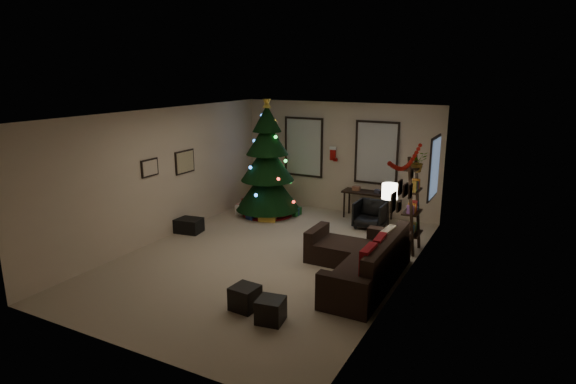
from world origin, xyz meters
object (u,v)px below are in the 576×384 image
at_px(desk, 368,195).
at_px(desk_chair, 370,215).
at_px(christmas_tree, 267,166).
at_px(sofa, 362,263).
at_px(bookshelf, 413,206).

distance_m(desk, desk_chair, 0.76).
xyz_separation_m(christmas_tree, sofa, (3.27, -2.48, -0.93)).
height_order(christmas_tree, bookshelf, christmas_tree).
xyz_separation_m(christmas_tree, bookshelf, (3.71, -0.86, -0.27)).
bearing_deg(bookshelf, desk, 130.67).
distance_m(christmas_tree, desk_chair, 2.71).
xyz_separation_m(sofa, desk, (-1.00, 3.28, 0.31)).
relative_size(desk_chair, bookshelf, 0.32).
distance_m(sofa, desk_chair, 2.73).
relative_size(sofa, desk, 2.08).
bearing_deg(desk_chair, desk, 113.55).
relative_size(christmas_tree, sofa, 1.15).
relative_size(desk, bookshelf, 0.63).
bearing_deg(desk, christmas_tree, -160.57).
xyz_separation_m(sofa, bookshelf, (0.44, 1.62, 0.65)).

